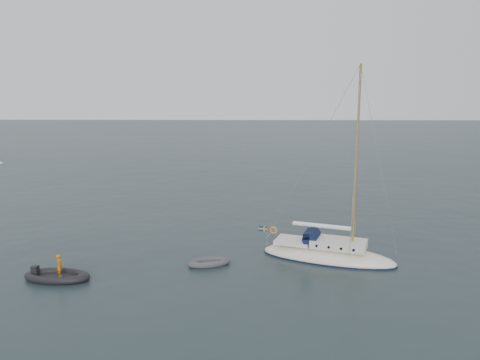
{
  "coord_description": "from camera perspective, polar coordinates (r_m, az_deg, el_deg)",
  "views": [
    {
      "loc": [
        -1.18,
        -26.48,
        10.46
      ],
      "look_at": [
        -1.73,
        0.0,
        5.44
      ],
      "focal_mm": 35.0,
      "sensor_mm": 36.0,
      "label": 1
    }
  ],
  "objects": [
    {
      "name": "sailboat",
      "position": [
        30.28,
        10.71,
        -7.77
      ],
      "size": [
        8.86,
        2.66,
        12.62
      ],
      "rotation": [
        0.0,
        0.0,
        -0.34
      ],
      "color": "beige",
      "rests_on": "ground"
    },
    {
      "name": "ground",
      "position": [
        28.5,
        3.55,
        -10.83
      ],
      "size": [
        300.0,
        300.0,
        0.0
      ],
      "primitive_type": "plane",
      "color": "black",
      "rests_on": "ground"
    },
    {
      "name": "dinghy",
      "position": [
        29.14,
        -3.76,
        -9.98
      ],
      "size": [
        2.68,
        1.21,
        0.38
      ],
      "rotation": [
        0.0,
        0.0,
        0.34
      ],
      "color": "#48474C",
      "rests_on": "ground"
    },
    {
      "name": "rib",
      "position": [
        28.88,
        -21.43,
        -10.79
      ],
      "size": [
        3.85,
        1.75,
        1.52
      ],
      "rotation": [
        0.0,
        0.0,
        -0.1
      ],
      "color": "black",
      "rests_on": "ground"
    }
  ]
}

